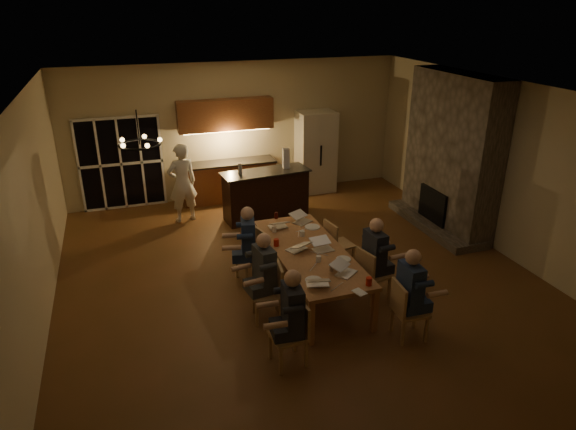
% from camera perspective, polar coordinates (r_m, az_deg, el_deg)
% --- Properties ---
extents(floor, '(9.00, 9.00, 0.00)m').
position_cam_1_polar(floor, '(8.97, 1.34, -7.19)').
color(floor, brown).
rests_on(floor, ground).
extents(back_wall, '(8.00, 0.04, 3.20)m').
position_cam_1_polar(back_wall, '(12.45, -5.76, 9.33)').
color(back_wall, tan).
rests_on(back_wall, ground).
extents(left_wall, '(0.04, 9.00, 3.20)m').
position_cam_1_polar(left_wall, '(7.95, -26.93, -1.05)').
color(left_wall, tan).
rests_on(left_wall, ground).
extents(right_wall, '(0.04, 9.00, 3.20)m').
position_cam_1_polar(right_wall, '(10.31, 23.03, 4.73)').
color(right_wall, tan).
rests_on(right_wall, ground).
extents(ceiling, '(8.00, 9.00, 0.04)m').
position_cam_1_polar(ceiling, '(7.86, 1.56, 13.57)').
color(ceiling, white).
rests_on(ceiling, back_wall).
extents(french_doors, '(1.86, 0.08, 2.10)m').
position_cam_1_polar(french_doors, '(12.25, -18.04, 5.42)').
color(french_doors, black).
rests_on(french_doors, ground).
extents(fireplace, '(0.58, 2.50, 3.20)m').
position_cam_1_polar(fireplace, '(11.00, 17.76, 6.54)').
color(fireplace, '#64594F').
rests_on(fireplace, ground).
extents(kitchenette, '(2.24, 0.68, 2.40)m').
position_cam_1_polar(kitchenette, '(12.18, -6.72, 7.04)').
color(kitchenette, brown).
rests_on(kitchenette, ground).
extents(refrigerator, '(0.90, 0.68, 2.00)m').
position_cam_1_polar(refrigerator, '(12.80, 3.10, 7.02)').
color(refrigerator, beige).
rests_on(refrigerator, ground).
extents(dining_table, '(1.10, 2.85, 0.75)m').
position_cam_1_polar(dining_table, '(8.48, 2.38, -6.19)').
color(dining_table, '#A96E43').
rests_on(dining_table, ground).
extents(bar_island, '(1.96, 0.86, 1.08)m').
position_cam_1_polar(bar_island, '(11.23, -2.48, 2.26)').
color(bar_island, black).
rests_on(bar_island, ground).
extents(chair_left_near, '(0.48, 0.48, 0.89)m').
position_cam_1_polar(chair_left_near, '(6.88, 0.01, -13.15)').
color(chair_left_near, tan).
rests_on(chair_left_near, ground).
extents(chair_left_mid, '(0.49, 0.49, 0.89)m').
position_cam_1_polar(chair_left_mid, '(7.75, -2.37, -8.63)').
color(chair_left_mid, tan).
rests_on(chair_left_mid, ground).
extents(chair_left_far, '(0.53, 0.53, 0.89)m').
position_cam_1_polar(chair_left_far, '(8.79, -4.17, -4.58)').
color(chair_left_far, tan).
rests_on(chair_left_far, ground).
extents(chair_right_near, '(0.47, 0.47, 0.89)m').
position_cam_1_polar(chair_right_near, '(7.55, 13.43, -10.24)').
color(chair_right_near, tan).
rests_on(chair_right_near, ground).
extents(chair_right_mid, '(0.53, 0.53, 0.89)m').
position_cam_1_polar(chair_right_mid, '(8.35, 9.54, -6.44)').
color(chair_right_mid, tan).
rests_on(chair_right_mid, ground).
extents(chair_right_far, '(0.50, 0.50, 0.89)m').
position_cam_1_polar(chair_right_far, '(9.25, 5.76, -3.20)').
color(chair_right_far, tan).
rests_on(chair_right_far, ground).
extents(person_left_near, '(0.64, 0.64, 1.38)m').
position_cam_1_polar(person_left_near, '(6.76, 0.51, -11.31)').
color(person_left_near, '#22242C').
rests_on(person_left_near, ground).
extents(person_right_near, '(0.61, 0.61, 1.38)m').
position_cam_1_polar(person_right_near, '(7.44, 13.34, -8.55)').
color(person_right_near, navy).
rests_on(person_right_near, ground).
extents(person_left_mid, '(0.68, 0.68, 1.38)m').
position_cam_1_polar(person_left_mid, '(7.70, -2.62, -6.74)').
color(person_left_mid, '#3A3E45').
rests_on(person_left_mid, ground).
extents(person_right_mid, '(0.64, 0.64, 1.38)m').
position_cam_1_polar(person_right_mid, '(8.28, 9.54, -4.79)').
color(person_right_mid, '#22242C').
rests_on(person_right_mid, ground).
extents(person_left_far, '(0.71, 0.71, 1.38)m').
position_cam_1_polar(person_left_far, '(8.61, -4.42, -3.38)').
color(person_left_far, navy).
rests_on(person_left_far, ground).
extents(standing_person, '(0.70, 0.53, 1.72)m').
position_cam_1_polar(standing_person, '(11.21, -11.66, 3.50)').
color(standing_person, white).
rests_on(standing_person, ground).
extents(chandelier, '(0.55, 0.55, 0.03)m').
position_cam_1_polar(chandelier, '(6.99, -16.14, 7.55)').
color(chandelier, black).
rests_on(chandelier, ceiling).
extents(laptop_a, '(0.38, 0.35, 0.23)m').
position_cam_1_polar(laptop_a, '(7.31, 3.31, -6.89)').
color(laptop_a, silver).
rests_on(laptop_a, dining_table).
extents(laptop_b, '(0.42, 0.42, 0.23)m').
position_cam_1_polar(laptop_b, '(7.61, 6.49, -5.77)').
color(laptop_b, silver).
rests_on(laptop_b, dining_table).
extents(laptop_c, '(0.41, 0.39, 0.23)m').
position_cam_1_polar(laptop_c, '(8.26, 0.96, -3.16)').
color(laptop_c, silver).
rests_on(laptop_c, dining_table).
extents(laptop_d, '(0.34, 0.31, 0.23)m').
position_cam_1_polar(laptop_d, '(8.26, 3.92, -3.22)').
color(laptop_d, silver).
rests_on(laptop_d, dining_table).
extents(laptop_e, '(0.33, 0.29, 0.23)m').
position_cam_1_polar(laptop_e, '(9.07, -1.16, -0.69)').
color(laptop_e, silver).
rests_on(laptop_e, dining_table).
extents(laptop_f, '(0.41, 0.40, 0.23)m').
position_cam_1_polar(laptop_f, '(9.26, 1.64, -0.18)').
color(laptop_f, silver).
rests_on(laptop_f, dining_table).
extents(mug_front, '(0.08, 0.08, 0.10)m').
position_cam_1_polar(mug_front, '(7.93, 3.41, -4.88)').
color(mug_front, white).
rests_on(mug_front, dining_table).
extents(mug_mid, '(0.09, 0.09, 0.10)m').
position_cam_1_polar(mug_mid, '(8.75, 1.59, -2.07)').
color(mug_mid, white).
rests_on(mug_mid, dining_table).
extents(mug_back, '(0.08, 0.08, 0.10)m').
position_cam_1_polar(mug_back, '(8.92, -1.54, -1.57)').
color(mug_back, white).
rests_on(mug_back, dining_table).
extents(redcup_near, '(0.09, 0.09, 0.12)m').
position_cam_1_polar(redcup_near, '(7.39, 8.98, -7.30)').
color(redcup_near, red).
rests_on(redcup_near, dining_table).
extents(redcup_mid, '(0.09, 0.09, 0.12)m').
position_cam_1_polar(redcup_mid, '(8.41, -1.31, -3.08)').
color(redcup_mid, red).
rests_on(redcup_mid, dining_table).
extents(can_silver, '(0.06, 0.06, 0.12)m').
position_cam_1_polar(can_silver, '(7.69, 4.86, -5.81)').
color(can_silver, '#B2B2B7').
rests_on(can_silver, dining_table).
extents(can_cola, '(0.07, 0.07, 0.12)m').
position_cam_1_polar(can_cola, '(9.45, -1.32, -0.05)').
color(can_cola, '#3F0F0C').
rests_on(can_cola, dining_table).
extents(plate_near, '(0.23, 0.23, 0.02)m').
position_cam_1_polar(plate_near, '(8.04, 6.17, -4.91)').
color(plate_near, white).
rests_on(plate_near, dining_table).
extents(plate_left, '(0.25, 0.25, 0.02)m').
position_cam_1_polar(plate_left, '(7.44, 2.87, -7.26)').
color(plate_left, white).
rests_on(plate_left, dining_table).
extents(plate_far, '(0.27, 0.27, 0.02)m').
position_cam_1_polar(plate_far, '(9.11, 2.72, -1.34)').
color(plate_far, white).
rests_on(plate_far, dining_table).
extents(notepad, '(0.19, 0.23, 0.01)m').
position_cam_1_polar(notepad, '(7.23, 7.95, -8.49)').
color(notepad, white).
rests_on(notepad, dining_table).
extents(bar_bottle, '(0.09, 0.09, 0.24)m').
position_cam_1_polar(bar_bottle, '(10.87, -5.34, 5.16)').
color(bar_bottle, '#99999E').
rests_on(bar_bottle, bar_island).
extents(bar_blender, '(0.15, 0.15, 0.44)m').
position_cam_1_polar(bar_blender, '(11.20, -0.22, 6.31)').
color(bar_blender, silver).
rests_on(bar_blender, bar_island).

